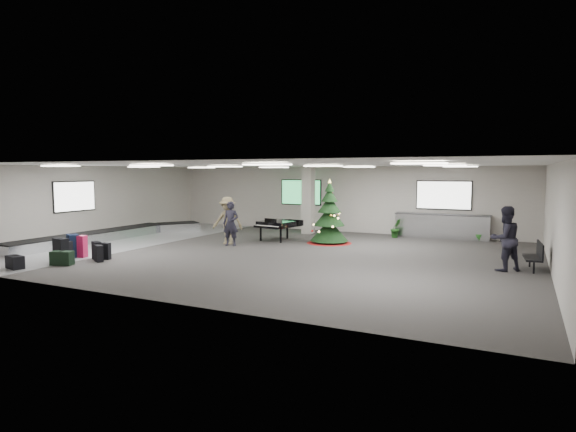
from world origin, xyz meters
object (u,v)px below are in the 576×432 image
at_px(traveler_b, 228,220).
at_px(potted_plant_left, 396,228).
at_px(baggage_carousel, 112,235).
at_px(traveler_bench, 505,239).
at_px(grand_piano, 278,224).
at_px(bench, 536,254).
at_px(pink_suitcase, 79,246).
at_px(service_counter, 442,226).
at_px(potted_plant_right, 479,232).
at_px(traveler_a, 231,224).
at_px(christmas_tree, 329,221).

xyz_separation_m(traveler_b, potted_plant_left, (5.73, 4.86, -0.53)).
bearing_deg(baggage_carousel, traveler_bench, 0.89).
relative_size(traveler_bench, potted_plant_left, 2.25).
distance_m(grand_piano, potted_plant_left, 5.30).
relative_size(bench, potted_plant_left, 1.60).
height_order(pink_suitcase, bench, bench).
bearing_deg(baggage_carousel, service_counter, 27.67).
height_order(pink_suitcase, potted_plant_right, pink_suitcase).
xyz_separation_m(traveler_b, potted_plant_right, (9.16, 5.44, -0.60)).
bearing_deg(pink_suitcase, traveler_b, 45.10).
bearing_deg(traveler_b, traveler_bench, -19.96).
xyz_separation_m(traveler_a, potted_plant_left, (5.37, 5.19, -0.46)).
bearing_deg(traveler_b, grand_piano, 37.65).
bearing_deg(grand_piano, service_counter, 40.18).
bearing_deg(traveler_bench, pink_suitcase, -22.08).
bearing_deg(christmas_tree, potted_plant_left, 53.47).
bearing_deg(christmas_tree, potted_plant_right, 31.64).
relative_size(baggage_carousel, traveler_bench, 5.01).
relative_size(grand_piano, traveler_bench, 0.99).
height_order(service_counter, bench, service_counter).
bearing_deg(potted_plant_right, grand_piano, -155.01).
distance_m(bench, potted_plant_left, 7.58).
bearing_deg(pink_suitcase, traveler_bench, 2.70).
distance_m(christmas_tree, potted_plant_left, 3.54).
bearing_deg(traveler_a, potted_plant_right, 22.52).
xyz_separation_m(service_counter, potted_plant_left, (-1.86, -0.73, -0.12)).
bearing_deg(traveler_b, service_counter, 21.37).
distance_m(pink_suitcase, traveler_b, 5.68).
distance_m(traveler_b, potted_plant_right, 10.67).
relative_size(traveler_b, potted_plant_left, 2.24).
distance_m(service_counter, pink_suitcase, 14.81).
xyz_separation_m(potted_plant_left, potted_plant_right, (3.43, 0.58, -0.07)).
bearing_deg(potted_plant_left, potted_plant_right, 9.65).
height_order(traveler_a, potted_plant_right, traveler_a).
bearing_deg(christmas_tree, traveler_a, -144.18).
height_order(traveler_bench, potted_plant_right, traveler_bench).
bearing_deg(grand_piano, christmas_tree, 14.47).
bearing_deg(potted_plant_left, traveler_bench, -51.26).
bearing_deg(bench, baggage_carousel, 177.42).
distance_m(pink_suitcase, traveler_a, 5.60).
relative_size(baggage_carousel, potted_plant_right, 13.37).
bearing_deg(pink_suitcase, bench, 3.61).
bearing_deg(grand_piano, bench, -3.91).
bearing_deg(grand_piano, pink_suitcase, -113.97).
distance_m(service_counter, grand_piano, 7.26).
relative_size(traveler_b, traveler_bench, 1.00).
distance_m(bench, potted_plant_right, 6.19).
bearing_deg(service_counter, traveler_b, -143.63).
bearing_deg(potted_plant_right, potted_plant_left, -170.35).
relative_size(service_counter, bench, 2.93).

